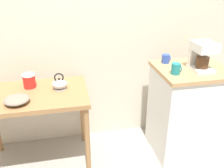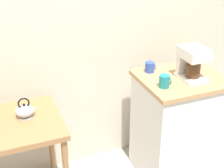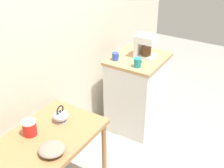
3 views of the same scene
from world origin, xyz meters
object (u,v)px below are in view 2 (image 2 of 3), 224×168
Objects in this scene: teakettle at (25,111)px; mug_blue at (150,67)px; coffee_maker at (192,62)px; mug_dark_teal at (165,81)px.

mug_blue is at bearing 4.28° from teakettle.
coffee_maker is (1.26, -0.15, 0.24)m from teakettle.
teakettle is 1.30m from coffee_maker.
teakettle is at bearing 168.28° from mug_dark_teal.
mug_blue is 0.86× the size of mug_dark_teal.
teakettle is at bearing -175.72° from mug_blue.
coffee_maker reaches higher than teakettle.
mug_dark_teal is at bearing -95.52° from mug_blue.
coffee_maker is 0.28m from mug_dark_teal.
coffee_maker is at bearing -44.22° from mug_blue.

